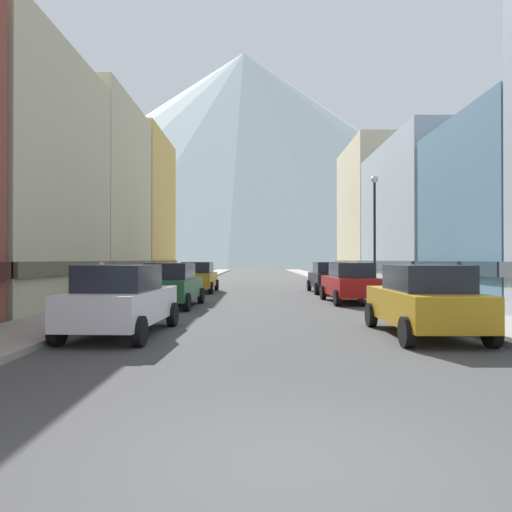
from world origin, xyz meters
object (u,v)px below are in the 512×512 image
(car_right_0, at_px, (427,300))
(car_left_0, at_px, (124,300))
(car_left_2, at_px, (201,277))
(pedestrian_0, at_px, (104,286))
(car_left_1, at_px, (174,285))
(car_right_1, at_px, (353,282))
(car_right_2, at_px, (331,277))
(streetlamp_right, at_px, (377,217))

(car_right_0, bearing_deg, car_left_0, 178.81)
(car_left_2, xyz_separation_m, pedestrian_0, (-2.45, -10.16, 0.03))
(car_left_1, bearing_deg, car_left_0, -90.00)
(car_right_0, relative_size, car_right_1, 0.99)
(car_right_2, relative_size, streetlamp_right, 0.76)
(car_right_0, height_order, streetlamp_right, streetlamp_right)
(pedestrian_0, bearing_deg, car_right_2, 43.96)
(pedestrian_0, bearing_deg, car_left_2, 76.45)
(car_right_2, bearing_deg, car_left_2, 176.46)
(car_left_0, distance_m, car_left_1, 7.28)
(car_right_1, distance_m, streetlamp_right, 3.93)
(car_right_0, bearing_deg, streetlamp_right, 82.22)
(car_right_2, bearing_deg, car_right_1, -89.99)
(car_left_1, distance_m, car_right_0, 10.64)
(car_left_2, distance_m, streetlamp_right, 10.89)
(car_left_0, xyz_separation_m, streetlamp_right, (9.15, 11.19, 3.09))
(car_left_0, bearing_deg, car_right_1, 50.73)
(car_right_2, xyz_separation_m, streetlamp_right, (1.55, -4.56, 3.09))
(car_right_2, bearing_deg, car_left_1, -131.92)
(car_left_1, height_order, streetlamp_right, streetlamp_right)
(car_left_0, distance_m, car_right_0, 7.60)
(car_left_1, relative_size, car_right_0, 1.02)
(car_left_1, bearing_deg, car_left_2, 89.99)
(car_left_2, relative_size, car_right_1, 0.99)
(car_left_0, relative_size, car_right_2, 1.01)
(car_right_0, bearing_deg, car_left_2, 114.90)
(car_right_0, relative_size, streetlamp_right, 0.75)
(car_left_2, height_order, car_right_0, same)
(car_left_2, distance_m, car_right_1, 10.28)
(car_right_1, distance_m, pedestrian_0, 10.56)
(pedestrian_0, xyz_separation_m, streetlamp_right, (11.60, 5.13, 3.06))
(car_right_1, xyz_separation_m, car_right_2, (-0.00, 6.44, 0.00))
(car_left_0, relative_size, car_left_2, 1.01)
(car_right_1, height_order, pedestrian_0, pedestrian_0)
(car_left_0, height_order, car_right_2, same)
(car_right_0, distance_m, car_right_2, 15.91)
(car_left_0, xyz_separation_m, car_right_0, (7.60, -0.16, 0.00))
(car_left_2, relative_size, streetlamp_right, 0.75)
(pedestrian_0, bearing_deg, car_right_0, -31.72)
(car_left_2, xyz_separation_m, car_right_2, (7.60, -0.47, 0.00))
(pedestrian_0, distance_m, streetlamp_right, 13.05)
(car_left_1, bearing_deg, car_right_0, -44.37)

